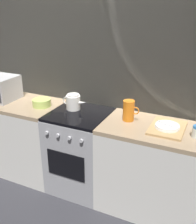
# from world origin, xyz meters

# --- Properties ---
(ground_plane) EXTENTS (8.00, 8.00, 0.00)m
(ground_plane) POSITION_xyz_m (0.00, 0.00, 0.00)
(ground_plane) COLOR #2D2D33
(back_wall) EXTENTS (3.60, 0.05, 2.40)m
(back_wall) POSITION_xyz_m (0.00, 0.32, 1.20)
(back_wall) COLOR #B2AD9E
(back_wall) RESTS_ON ground_plane
(counter_left) EXTENTS (1.20, 0.60, 0.90)m
(counter_left) POSITION_xyz_m (-0.90, 0.00, 0.45)
(counter_left) COLOR silver
(counter_left) RESTS_ON ground_plane
(stove_unit) EXTENTS (0.60, 0.63, 0.90)m
(stove_unit) POSITION_xyz_m (-0.00, -0.00, 0.45)
(stove_unit) COLOR #9E9EA3
(stove_unit) RESTS_ON ground_plane
(counter_right) EXTENTS (1.20, 0.60, 0.90)m
(counter_right) POSITION_xyz_m (0.90, 0.00, 0.45)
(counter_right) COLOR silver
(counter_right) RESTS_ON ground_plane
(kettle) EXTENTS (0.28, 0.15, 0.17)m
(kettle) POSITION_xyz_m (-0.11, 0.07, 0.98)
(kettle) COLOR white
(kettle) RESTS_ON stove_unit
(mixing_bowl) EXTENTS (0.20, 0.20, 0.08)m
(mixing_bowl) POSITION_xyz_m (-0.47, -0.00, 0.94)
(mixing_bowl) COLOR #B7D166
(mixing_bowl) RESTS_ON counter_left
(pitcher) EXTENTS (0.16, 0.11, 0.20)m
(pitcher) POSITION_xyz_m (0.51, 0.05, 1.00)
(pitcher) COLOR orange
(pitcher) RESTS_ON counter_right
(dish_pile) EXTENTS (0.30, 0.40, 0.06)m
(dish_pile) POSITION_xyz_m (0.89, 0.01, 0.92)
(dish_pile) COLOR tan
(dish_pile) RESTS_ON counter_right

